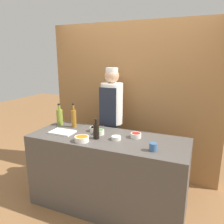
{
  "coord_description": "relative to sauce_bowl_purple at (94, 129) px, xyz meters",
  "views": [
    {
      "loc": [
        1.02,
        -2.27,
        1.88
      ],
      "look_at": [
        0.0,
        0.15,
        1.23
      ],
      "focal_mm": 35.0,
      "sensor_mm": 36.0,
      "label": 1
    }
  ],
  "objects": [
    {
      "name": "ground_plane",
      "position": [
        0.24,
        -0.13,
        -0.98
      ],
      "size": [
        14.0,
        14.0,
        0.0
      ],
      "primitive_type": "plane",
      "color": "olive"
    },
    {
      "name": "cabinet_wall",
      "position": [
        0.24,
        0.88,
        0.22
      ],
      "size": [
        2.7,
        0.18,
        2.4
      ],
      "color": "olive",
      "rests_on": "ground_plane"
    },
    {
      "name": "counter",
      "position": [
        0.24,
        -0.13,
        -0.5
      ],
      "size": [
        1.93,
        0.73,
        0.95
      ],
      "color": "#514C47",
      "rests_on": "ground_plane"
    },
    {
      "name": "sauce_bowl_purple",
      "position": [
        0.0,
        0.0,
        0.0
      ],
      "size": [
        0.12,
        0.12,
        0.06
      ],
      "color": "white",
      "rests_on": "counter"
    },
    {
      "name": "sauce_bowl_green",
      "position": [
        0.11,
        -0.08,
        0.0
      ],
      "size": [
        0.12,
        0.12,
        0.06
      ],
      "color": "white",
      "rests_on": "counter"
    },
    {
      "name": "sauce_bowl_orange",
      "position": [
        0.03,
        -0.37,
        0.0
      ],
      "size": [
        0.16,
        0.16,
        0.06
      ],
      "color": "white",
      "rests_on": "counter"
    },
    {
      "name": "sauce_bowl_red",
      "position": [
        0.57,
        -0.01,
        -0.0
      ],
      "size": [
        0.13,
        0.13,
        0.06
      ],
      "color": "white",
      "rests_on": "counter"
    },
    {
      "name": "sauce_bowl_white",
      "position": [
        0.37,
        -0.17,
        -0.01
      ],
      "size": [
        0.11,
        0.11,
        0.04
      ],
      "color": "white",
      "rests_on": "counter"
    },
    {
      "name": "cutting_board",
      "position": [
        -0.35,
        -0.21,
        -0.02
      ],
      "size": [
        0.3,
        0.21,
        0.02
      ],
      "color": "white",
      "rests_on": "counter"
    },
    {
      "name": "bottle_amber",
      "position": [
        -0.34,
        0.05,
        0.1
      ],
      "size": [
        0.07,
        0.07,
        0.33
      ],
      "color": "#9E661E",
      "rests_on": "counter"
    },
    {
      "name": "bottle_soy",
      "position": [
        0.14,
        -0.23,
        0.06
      ],
      "size": [
        0.07,
        0.07,
        0.25
      ],
      "color": "black",
      "rests_on": "counter"
    },
    {
      "name": "bottle_oil",
      "position": [
        -0.59,
        0.07,
        0.09
      ],
      "size": [
        0.09,
        0.09,
        0.31
      ],
      "color": "olive",
      "rests_on": "counter"
    },
    {
      "name": "cup_blue",
      "position": [
        0.84,
        -0.31,
        0.01
      ],
      "size": [
        0.08,
        0.08,
        0.08
      ],
      "color": "#386093",
      "rests_on": "counter"
    },
    {
      "name": "chef_center",
      "position": [
        0.05,
        0.46,
        -0.02
      ],
      "size": [
        0.32,
        0.32,
        1.74
      ],
      "color": "#28282D",
      "rests_on": "ground_plane"
    }
  ]
}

